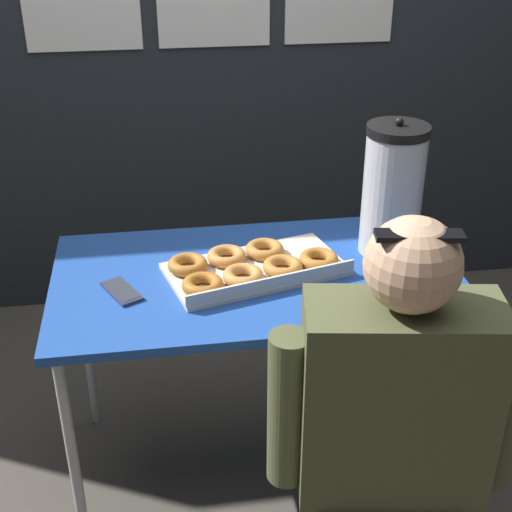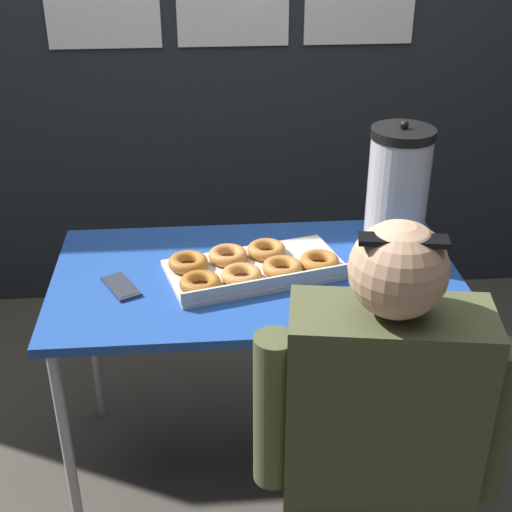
# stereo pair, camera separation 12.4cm
# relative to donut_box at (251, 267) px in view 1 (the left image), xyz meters

# --- Properties ---
(ground_plane) EXTENTS (12.00, 12.00, 0.00)m
(ground_plane) POSITION_rel_donut_box_xyz_m (0.02, 0.00, -0.79)
(ground_plane) COLOR #4C473F
(folding_table) EXTENTS (1.22, 0.69, 0.77)m
(folding_table) POSITION_rel_donut_box_xyz_m (0.02, 0.00, -0.08)
(folding_table) COLOR #1E479E
(folding_table) RESTS_ON ground
(donut_box) EXTENTS (0.58, 0.40, 0.05)m
(donut_box) POSITION_rel_donut_box_xyz_m (0.00, 0.00, 0.00)
(donut_box) COLOR beige
(donut_box) RESTS_ON folding_table
(coffee_urn) EXTENTS (0.19, 0.22, 0.44)m
(coffee_urn) POSITION_rel_donut_box_xyz_m (0.45, 0.09, 0.18)
(coffee_urn) COLOR silver
(coffee_urn) RESTS_ON folding_table
(cell_phone) EXTENTS (0.13, 0.17, 0.01)m
(cell_phone) POSITION_rel_donut_box_xyz_m (-0.38, -0.05, -0.02)
(cell_phone) COLOR #2D334C
(cell_phone) RESTS_ON folding_table
(person_seated) EXTENTS (0.62, 0.31, 1.19)m
(person_seated) POSITION_rel_donut_box_xyz_m (0.28, -0.56, -0.23)
(person_seated) COLOR #33332D
(person_seated) RESTS_ON ground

